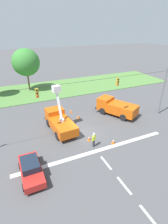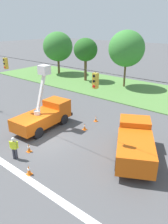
# 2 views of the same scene
# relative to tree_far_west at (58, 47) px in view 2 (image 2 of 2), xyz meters

# --- Properties ---
(ground_plane) EXTENTS (200.00, 200.00, 0.00)m
(ground_plane) POSITION_rel_tree_far_west_xyz_m (18.22, -19.36, -5.16)
(ground_plane) COLOR #4C4C4F
(grass_verge) EXTENTS (56.00, 12.00, 0.10)m
(grass_verge) POSITION_rel_tree_far_west_xyz_m (18.22, -1.36, -5.11)
(grass_verge) COLOR #517F3D
(grass_verge) RESTS_ON ground
(signal_gantry) EXTENTS (26.20, 0.33, 7.20)m
(signal_gantry) POSITION_rel_tree_far_west_xyz_m (18.22, -19.36, -0.91)
(signal_gantry) COLOR slate
(signal_gantry) RESTS_ON ground
(tree_far_west) EXTENTS (5.47, 5.66, 7.87)m
(tree_far_west) POSITION_rel_tree_far_west_xyz_m (0.00, 0.00, 0.00)
(tree_far_west) COLOR brown
(tree_far_west) RESTS_ON ground
(tree_west) EXTENTS (3.95, 3.89, 7.11)m
(tree_west) POSITION_rel_tree_far_west_xyz_m (7.65, -1.15, 0.04)
(tree_west) COLOR brown
(tree_west) RESTS_ON ground
(tree_centre) EXTENTS (5.32, 5.27, 8.44)m
(tree_centre) POSITION_rel_tree_far_west_xyz_m (14.73, -0.34, 0.65)
(tree_centre) COLOR brown
(tree_centre) RESTS_ON ground
(utility_truck_bucket_lift) EXTENTS (2.77, 6.21, 5.86)m
(utility_truck_bucket_lift) POSITION_rel_tree_far_west_xyz_m (15.94, -17.63, -3.86)
(utility_truck_bucket_lift) COLOR #D6560F
(utility_truck_bucket_lift) RESTS_ON ground
(utility_truck_support_near) EXTENTS (5.06, 6.50, 2.31)m
(utility_truck_support_near) POSITION_rel_tree_far_west_xyz_m (24.99, -16.93, -3.93)
(utility_truck_support_near) COLOR #D6560F
(utility_truck_support_near) RESTS_ON ground
(road_worker) EXTENTS (0.55, 0.43, 1.77)m
(road_worker) POSITION_rel_tree_far_west_xyz_m (18.31, -22.62, -4.16)
(road_worker) COLOR #383842
(road_worker) RESTS_ON ground
(traffic_cone_near_bucket) EXTENTS (0.36, 0.36, 0.68)m
(traffic_cone_near_bucket) POSITION_rel_tree_far_west_xyz_m (18.33, -21.40, -4.83)
(traffic_cone_near_bucket) COLOR orange
(traffic_cone_near_bucket) RESTS_ON ground
(traffic_cone_lane_edge_a) EXTENTS (0.36, 0.36, 0.72)m
(traffic_cone_lane_edge_a) POSITION_rel_tree_far_west_xyz_m (20.58, -23.12, -4.80)
(traffic_cone_lane_edge_a) COLOR orange
(traffic_cone_lane_edge_a) RESTS_ON ground
(traffic_cone_lane_edge_b) EXTENTS (0.36, 0.36, 0.58)m
(traffic_cone_lane_edge_b) POSITION_rel_tree_far_west_xyz_m (18.98, -13.53, -4.88)
(traffic_cone_lane_edge_b) COLOR orange
(traffic_cone_lane_edge_b) RESTS_ON ground
(traffic_cone_far_right) EXTENTS (0.36, 0.36, 0.64)m
(traffic_cone_far_right) POSITION_rel_tree_far_west_xyz_m (19.30, -15.72, -4.85)
(traffic_cone_far_right) COLOR orange
(traffic_cone_far_right) RESTS_ON ground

